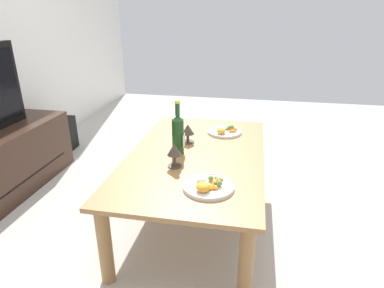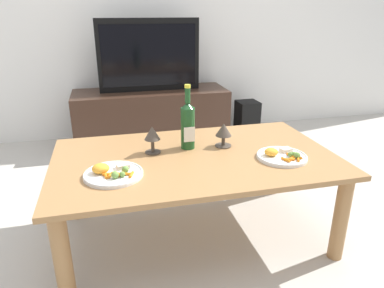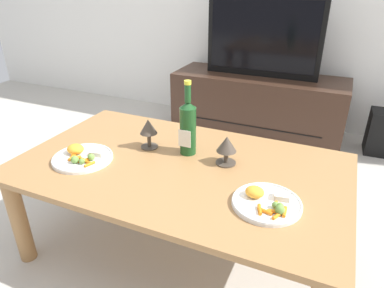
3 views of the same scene
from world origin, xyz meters
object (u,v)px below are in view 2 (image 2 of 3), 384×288
(dinner_plate_right, at_px, (282,156))
(tv_stand, at_px, (152,117))
(tv_screen, at_px, (149,55))
(dining_table, at_px, (195,168))
(floor_speaker, at_px, (247,118))
(dinner_plate_left, at_px, (113,173))
(goblet_right, at_px, (224,131))
(wine_bottle, at_px, (188,124))
(goblet_left, at_px, (152,135))

(dinner_plate_right, bearing_deg, tv_stand, 104.58)
(tv_screen, distance_m, dinner_plate_right, 1.68)
(tv_stand, height_order, dinner_plate_right, dinner_plate_right)
(dining_table, height_order, floor_speaker, dining_table)
(tv_stand, relative_size, dinner_plate_left, 5.20)
(dining_table, bearing_deg, goblet_right, 26.99)
(tv_screen, distance_m, dinner_plate_left, 1.67)
(tv_stand, height_order, tv_screen, tv_screen)
(wine_bottle, bearing_deg, tv_screen, 90.42)
(tv_screen, xyz_separation_m, floor_speaker, (0.92, 0.00, -0.61))
(dinner_plate_left, height_order, dinner_plate_right, dinner_plate_left)
(wine_bottle, distance_m, dinner_plate_right, 0.49)
(dining_table, height_order, goblet_left, goblet_left)
(tv_stand, xyz_separation_m, tv_screen, (-0.00, -0.00, 0.53))
(goblet_right, bearing_deg, tv_stand, 98.01)
(floor_speaker, distance_m, wine_bottle, 1.70)
(tv_screen, distance_m, goblet_right, 1.42)
(wine_bottle, bearing_deg, dinner_plate_right, -30.73)
(dinner_plate_left, bearing_deg, dining_table, 17.90)
(floor_speaker, distance_m, dinner_plate_left, 2.09)
(wine_bottle, relative_size, dinner_plate_left, 1.29)
(goblet_left, bearing_deg, dinner_plate_right, -20.36)
(tv_stand, bearing_deg, goblet_left, -97.20)
(dining_table, bearing_deg, dinner_plate_left, -162.10)
(wine_bottle, relative_size, goblet_left, 2.39)
(tv_screen, bearing_deg, dining_table, -89.21)
(goblet_right, bearing_deg, dinner_plate_right, -44.65)
(tv_screen, relative_size, goblet_right, 6.87)
(goblet_right, bearing_deg, floor_speaker, 62.49)
(dining_table, height_order, goblet_right, goblet_right)
(dining_table, xyz_separation_m, wine_bottle, (-0.01, 0.11, 0.20))
(goblet_right, distance_m, dinner_plate_left, 0.62)
(wine_bottle, bearing_deg, floor_speaker, 56.38)
(dinner_plate_right, bearing_deg, goblet_left, 159.64)
(dining_table, relative_size, goblet_left, 9.87)
(tv_stand, bearing_deg, wine_bottle, -89.58)
(dinner_plate_left, bearing_deg, goblet_right, 20.79)
(floor_speaker, height_order, goblet_left, goblet_left)
(dining_table, height_order, dinner_plate_left, dinner_plate_left)
(goblet_left, distance_m, dinner_plate_left, 0.31)
(dinner_plate_right, bearing_deg, wine_bottle, 149.27)
(tv_stand, bearing_deg, goblet_right, -81.99)
(goblet_left, xyz_separation_m, goblet_right, (0.37, -0.00, -0.01))
(dining_table, relative_size, floor_speaker, 4.29)
(floor_speaker, bearing_deg, tv_screen, 178.13)
(tv_screen, bearing_deg, wine_bottle, -89.58)
(dinner_plate_left, bearing_deg, tv_stand, 76.65)
(goblet_left, bearing_deg, tv_stand, 82.80)
(tv_stand, bearing_deg, floor_speaker, 0.14)
(dining_table, distance_m, tv_screen, 1.52)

